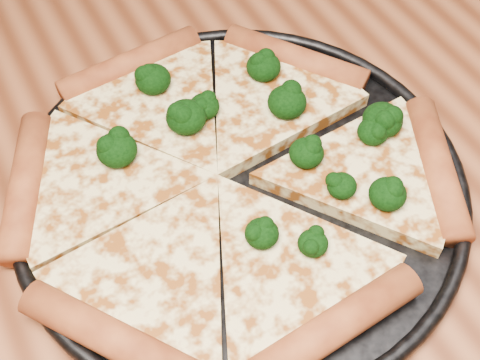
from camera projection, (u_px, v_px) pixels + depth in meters
name	position (u px, v px, depth m)	size (l,w,h in m)	color
dining_table	(140.00, 285.00, 0.62)	(1.20, 0.90, 0.75)	brown
pizza_pan	(240.00, 185.00, 0.57)	(0.40, 0.40, 0.02)	black
pizza	(223.00, 177.00, 0.56)	(0.41, 0.37, 0.03)	beige
broccoli_florets	(263.00, 130.00, 0.57)	(0.26, 0.25, 0.03)	black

